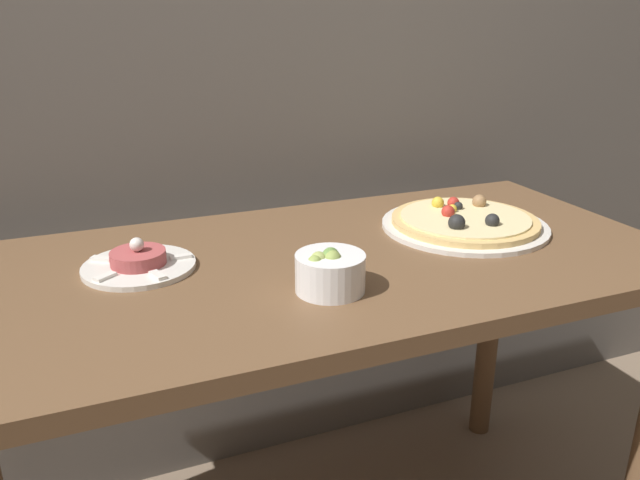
# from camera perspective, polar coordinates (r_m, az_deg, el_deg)

# --- Properties ---
(dining_table) EXTENTS (1.45, 0.68, 0.77)m
(dining_table) POSITION_cam_1_polar(r_m,az_deg,el_deg) (1.24, -0.91, -6.45)
(dining_table) COLOR brown
(dining_table) RESTS_ON ground_plane
(pizza_plate) EXTENTS (0.36, 0.36, 0.06)m
(pizza_plate) POSITION_cam_1_polar(r_m,az_deg,el_deg) (1.40, 13.06, 1.63)
(pizza_plate) COLOR silver
(pizza_plate) RESTS_ON dining_table
(tartare_plate) EXTENTS (0.21, 0.21, 0.06)m
(tartare_plate) POSITION_cam_1_polar(r_m,az_deg,el_deg) (1.19, -16.24, -2.00)
(tartare_plate) COLOR silver
(tartare_plate) RESTS_ON dining_table
(small_bowl) EXTENTS (0.12, 0.12, 0.08)m
(small_bowl) POSITION_cam_1_polar(r_m,az_deg,el_deg) (1.05, 0.90, -2.86)
(small_bowl) COLOR white
(small_bowl) RESTS_ON dining_table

